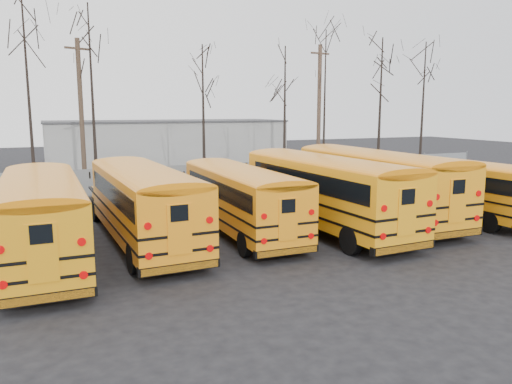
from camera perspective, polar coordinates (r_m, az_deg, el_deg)
name	(u,v)px	position (r m, az deg, el deg)	size (l,w,h in m)	color
ground	(309,248)	(19.05, 6.08, -6.37)	(120.00, 120.00, 0.00)	black
fence	(211,180)	(29.69, -5.20, 1.32)	(40.00, 0.04, 2.00)	gray
distant_building	(167,142)	(49.33, -10.18, 5.60)	(22.00, 8.00, 4.00)	#AAAAA5
bus_a	(41,211)	(18.29, -23.37, -2.00)	(2.57, 10.95, 3.06)	black
bus_b	(142,198)	(19.65, -12.86, -0.66)	(2.98, 11.13, 3.09)	black
bus_c	(239,194)	(20.79, -1.92, -0.22)	(2.40, 10.30, 2.88)	black
bus_d	(322,186)	(21.63, 7.59, 0.69)	(3.25, 11.80, 3.27)	black
bus_e	(373,178)	(24.16, 13.25, 1.53)	(2.78, 11.93, 3.33)	black
bus_f	(450,182)	(25.93, 21.26, 1.05)	(2.93, 10.35, 2.86)	black
utility_pole_left	(81,114)	(33.86, -19.34, 8.45)	(1.60, 0.81, 9.54)	#483729
utility_pole_right	(319,109)	(40.58, 7.21, 9.44)	(1.80, 0.46, 10.17)	brown
tree_2	(28,89)	(31.35, -24.60, 10.64)	(0.26, 0.26, 12.58)	black
tree_3	(92,99)	(33.84, -18.18, 10.11)	(0.26, 0.26, 11.69)	black
tree_4	(203,116)	(34.61, -6.03, 8.66)	(0.26, 0.26, 9.47)	black
tree_5	(285,115)	(35.74, 3.30, 8.76)	(0.26, 0.26, 9.52)	black
tree_6	(324,107)	(36.16, 7.83, 9.56)	(0.26, 0.26, 10.61)	black
tree_7	(380,111)	(37.29, 13.98, 9.01)	(0.26, 0.26, 10.15)	black
tree_8	(423,109)	(42.12, 18.50, 8.96)	(0.26, 0.26, 10.35)	black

